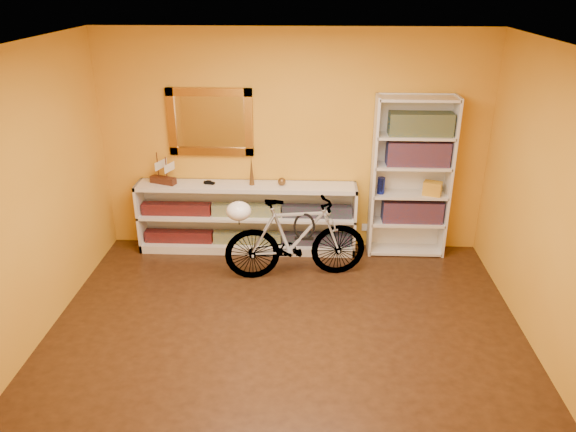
{
  "coord_description": "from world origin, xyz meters",
  "views": [
    {
      "loc": [
        0.21,
        -4.16,
        3.1
      ],
      "look_at": [
        0.0,
        0.7,
        0.95
      ],
      "focal_mm": 34.12,
      "sensor_mm": 36.0,
      "label": 1
    }
  ],
  "objects_px": {
    "bookcase": "(411,178)",
    "helmet": "(239,211)",
    "console_unit": "(247,218)",
    "bicycle": "(296,238)"
  },
  "relations": [
    {
      "from": "bookcase",
      "to": "bicycle",
      "type": "relative_size",
      "value": 1.2
    },
    {
      "from": "helmet",
      "to": "bicycle",
      "type": "bearing_deg",
      "value": 9.01
    },
    {
      "from": "bookcase",
      "to": "bicycle",
      "type": "xyz_separation_m",
      "value": [
        -1.31,
        -0.65,
        -0.48
      ]
    },
    {
      "from": "bookcase",
      "to": "helmet",
      "type": "xyz_separation_m",
      "value": [
        -1.91,
        -0.74,
        -0.13
      ]
    },
    {
      "from": "console_unit",
      "to": "helmet",
      "type": "distance_m",
      "value": 0.82
    },
    {
      "from": "console_unit",
      "to": "helmet",
      "type": "height_order",
      "value": "helmet"
    },
    {
      "from": "console_unit",
      "to": "bicycle",
      "type": "bearing_deg",
      "value": -45.75
    },
    {
      "from": "console_unit",
      "to": "bicycle",
      "type": "xyz_separation_m",
      "value": [
        0.61,
        -0.62,
        0.04
      ]
    },
    {
      "from": "console_unit",
      "to": "bicycle",
      "type": "relative_size",
      "value": 1.64
    },
    {
      "from": "bookcase",
      "to": "helmet",
      "type": "bearing_deg",
      "value": -158.75
    }
  ]
}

